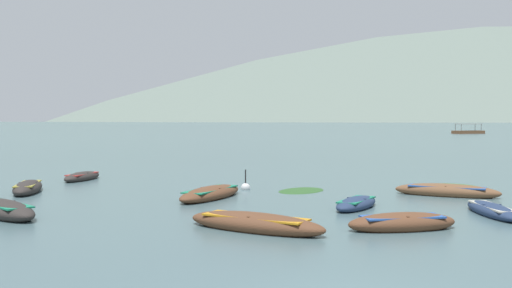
{
  "coord_description": "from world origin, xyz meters",
  "views": [
    {
      "loc": [
        -2.27,
        -9.02,
        3.24
      ],
      "look_at": [
        2.34,
        44.77,
        0.93
      ],
      "focal_mm": 39.6,
      "sensor_mm": 36.0,
      "label": 1
    }
  ],
  "objects_px": {
    "rowboat_4": "(255,223)",
    "rowboat_7": "(447,191)",
    "ferry_0": "(468,132)",
    "rowboat_5": "(402,223)",
    "mooring_buoy": "(246,187)",
    "rowboat_6": "(356,204)",
    "rowboat_2": "(82,177)",
    "rowboat_3": "(2,210)",
    "rowboat_1": "(28,188)",
    "rowboat_8": "(492,210)",
    "rowboat_0": "(211,194)"
  },
  "relations": [
    {
      "from": "rowboat_4",
      "to": "rowboat_7",
      "type": "xyz_separation_m",
      "value": [
        8.76,
        6.77,
        -0.0
      ]
    },
    {
      "from": "ferry_0",
      "to": "rowboat_4",
      "type": "bearing_deg",
      "value": -118.17
    },
    {
      "from": "rowboat_5",
      "to": "rowboat_7",
      "type": "relative_size",
      "value": 0.81
    },
    {
      "from": "ferry_0",
      "to": "mooring_buoy",
      "type": "relative_size",
      "value": 7.61
    },
    {
      "from": "rowboat_6",
      "to": "ferry_0",
      "type": "bearing_deg",
      "value": 62.66
    },
    {
      "from": "ferry_0",
      "to": "mooring_buoy",
      "type": "xyz_separation_m",
      "value": [
        -59.42,
        -101.94,
        -0.35
      ]
    },
    {
      "from": "rowboat_2",
      "to": "rowboat_4",
      "type": "relative_size",
      "value": 0.78
    },
    {
      "from": "rowboat_2",
      "to": "rowboat_3",
      "type": "bearing_deg",
      "value": -90.82
    },
    {
      "from": "rowboat_1",
      "to": "rowboat_2",
      "type": "distance_m",
      "value": 5.2
    },
    {
      "from": "rowboat_7",
      "to": "mooring_buoy",
      "type": "relative_size",
      "value": 4.04
    },
    {
      "from": "rowboat_4",
      "to": "mooring_buoy",
      "type": "height_order",
      "value": "mooring_buoy"
    },
    {
      "from": "ferry_0",
      "to": "rowboat_6",
      "type": "bearing_deg",
      "value": -117.34
    },
    {
      "from": "rowboat_7",
      "to": "rowboat_8",
      "type": "bearing_deg",
      "value": -96.04
    },
    {
      "from": "mooring_buoy",
      "to": "rowboat_7",
      "type": "bearing_deg",
      "value": -19.08
    },
    {
      "from": "rowboat_6",
      "to": "ferry_0",
      "type": "distance_m",
      "value": 121.32
    },
    {
      "from": "rowboat_0",
      "to": "rowboat_8",
      "type": "xyz_separation_m",
      "value": [
        9.52,
        -4.98,
        -0.04
      ]
    },
    {
      "from": "rowboat_6",
      "to": "mooring_buoy",
      "type": "height_order",
      "value": "mooring_buoy"
    },
    {
      "from": "mooring_buoy",
      "to": "rowboat_0",
      "type": "bearing_deg",
      "value": -120.77
    },
    {
      "from": "rowboat_2",
      "to": "rowboat_5",
      "type": "xyz_separation_m",
      "value": [
        12.46,
        -14.81,
        0.02
      ]
    },
    {
      "from": "rowboat_2",
      "to": "rowboat_0",
      "type": "bearing_deg",
      "value": -48.03
    },
    {
      "from": "rowboat_5",
      "to": "rowboat_1",
      "type": "bearing_deg",
      "value": 144.62
    },
    {
      "from": "rowboat_2",
      "to": "rowboat_4",
      "type": "height_order",
      "value": "rowboat_4"
    },
    {
      "from": "rowboat_3",
      "to": "ferry_0",
      "type": "xyz_separation_m",
      "value": [
        68.07,
        108.42,
        0.23
      ]
    },
    {
      "from": "rowboat_1",
      "to": "rowboat_2",
      "type": "xyz_separation_m",
      "value": [
        1.28,
        5.04,
        -0.03
      ]
    },
    {
      "from": "rowboat_4",
      "to": "rowboat_8",
      "type": "xyz_separation_m",
      "value": [
        8.25,
        1.96,
        -0.05
      ]
    },
    {
      "from": "rowboat_8",
      "to": "mooring_buoy",
      "type": "distance_m",
      "value": 11.03
    },
    {
      "from": "rowboat_0",
      "to": "mooring_buoy",
      "type": "bearing_deg",
      "value": 59.23
    },
    {
      "from": "rowboat_7",
      "to": "rowboat_4",
      "type": "bearing_deg",
      "value": -142.31
    },
    {
      "from": "rowboat_1",
      "to": "rowboat_5",
      "type": "height_order",
      "value": "rowboat_1"
    },
    {
      "from": "rowboat_0",
      "to": "mooring_buoy",
      "type": "relative_size",
      "value": 4.2
    },
    {
      "from": "mooring_buoy",
      "to": "rowboat_4",
      "type": "bearing_deg",
      "value": -92.16
    },
    {
      "from": "rowboat_2",
      "to": "rowboat_4",
      "type": "bearing_deg",
      "value": -60.84
    },
    {
      "from": "mooring_buoy",
      "to": "rowboat_1",
      "type": "bearing_deg",
      "value": -179.08
    },
    {
      "from": "rowboat_3",
      "to": "rowboat_1",
      "type": "bearing_deg",
      "value": 100.07
    },
    {
      "from": "mooring_buoy",
      "to": "rowboat_5",
      "type": "bearing_deg",
      "value": -68.16
    },
    {
      "from": "rowboat_0",
      "to": "rowboat_5",
      "type": "bearing_deg",
      "value": -52.02
    },
    {
      "from": "rowboat_1",
      "to": "rowboat_5",
      "type": "relative_size",
      "value": 1.11
    },
    {
      "from": "rowboat_6",
      "to": "rowboat_5",
      "type": "bearing_deg",
      "value": -86.03
    },
    {
      "from": "rowboat_0",
      "to": "rowboat_8",
      "type": "height_order",
      "value": "rowboat_0"
    },
    {
      "from": "rowboat_2",
      "to": "rowboat_5",
      "type": "bearing_deg",
      "value": -49.91
    },
    {
      "from": "rowboat_0",
      "to": "rowboat_6",
      "type": "bearing_deg",
      "value": -30.1
    },
    {
      "from": "rowboat_5",
      "to": "ferry_0",
      "type": "distance_m",
      "value": 124.84
    },
    {
      "from": "rowboat_4",
      "to": "rowboat_2",
      "type": "bearing_deg",
      "value": 119.16
    },
    {
      "from": "rowboat_2",
      "to": "ferry_0",
      "type": "relative_size",
      "value": 0.42
    },
    {
      "from": "rowboat_2",
      "to": "rowboat_6",
      "type": "height_order",
      "value": "rowboat_2"
    },
    {
      "from": "rowboat_0",
      "to": "rowboat_1",
      "type": "distance_m",
      "value": 8.54
    },
    {
      "from": "rowboat_3",
      "to": "rowboat_6",
      "type": "relative_size",
      "value": 1.3
    },
    {
      "from": "rowboat_4",
      "to": "rowboat_7",
      "type": "distance_m",
      "value": 11.07
    },
    {
      "from": "rowboat_0",
      "to": "ferry_0",
      "type": "bearing_deg",
      "value": 59.75
    },
    {
      "from": "rowboat_2",
      "to": "rowboat_4",
      "type": "distance_m",
      "value": 16.67
    }
  ]
}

